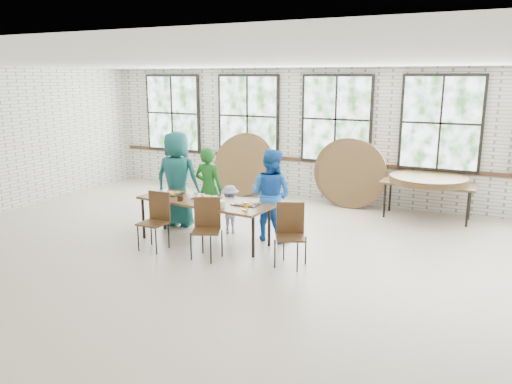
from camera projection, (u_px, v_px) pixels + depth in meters
room at (336, 121)px, 11.08m from camera, size 12.00×12.00×12.00m
dining_table at (204, 203)px, 8.49m from camera, size 2.47×1.03×0.74m
chair_near_left at (156, 216)px, 8.23m from camera, size 0.43×0.41×0.95m
chair_near_right at (207, 223)px, 7.83m from camera, size 0.55×0.54×0.95m
chair_spare at (290, 229)px, 7.51m from camera, size 0.55×0.54×0.95m
adult_teal at (177, 179)px, 9.44m from camera, size 0.96×0.70×1.81m
adult_green at (209, 189)px, 9.17m from camera, size 0.57×0.38×1.56m
toddler at (230, 209)px, 9.05m from camera, size 0.66×0.53×0.89m
adult_blue at (271, 195)px, 8.62m from camera, size 0.84×0.69×1.60m
storage_table at (428, 185)px, 9.92m from camera, size 1.81×0.78×0.74m
tabletop_clutter at (209, 200)px, 8.40m from camera, size 2.02×0.65×0.11m
round_tops_stacked at (428, 179)px, 9.90m from camera, size 1.50×1.50×0.13m
round_tops_leaning at (294, 169)px, 11.43m from camera, size 4.20×0.45×1.50m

